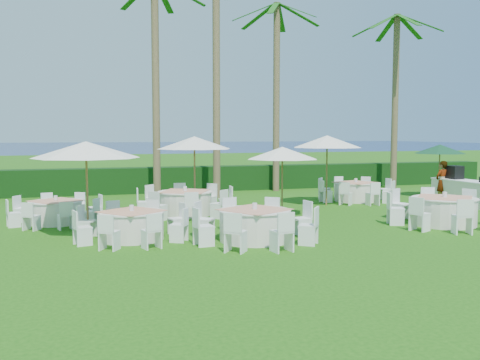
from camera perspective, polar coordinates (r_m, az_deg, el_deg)
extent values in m
plane|color=#19510E|center=(14.57, 2.84, -6.13)|extent=(120.00, 120.00, 0.00)
cube|color=black|center=(25.98, -6.32, 0.09)|extent=(34.00, 1.00, 1.20)
plane|color=#061345|center=(115.55, -14.92, 3.44)|extent=(260.00, 260.00, 0.00)
cylinder|color=silver|center=(14.49, -11.45, -4.83)|extent=(1.67, 1.67, 0.73)
cylinder|color=silver|center=(14.43, -11.48, -3.37)|extent=(1.74, 1.74, 0.03)
cube|color=tan|center=(14.43, -11.48, -3.27)|extent=(1.89, 1.89, 0.01)
cylinder|color=silver|center=(14.42, -11.49, -2.93)|extent=(0.12, 0.12, 0.16)
cube|color=white|center=(14.98, -6.77, -4.16)|extent=(0.50, 0.50, 0.87)
cube|color=white|center=(15.66, -9.50, -3.79)|extent=(0.56, 0.56, 0.87)
cube|color=white|center=(15.69, -13.17, -3.84)|extent=(0.50, 0.50, 0.87)
cube|color=white|center=(15.06, -16.02, -4.27)|extent=(0.56, 0.56, 0.87)
cube|color=white|center=(14.07, -16.46, -4.92)|extent=(0.50, 0.50, 0.87)
cube|color=white|center=(13.31, -13.77, -5.42)|extent=(0.56, 0.56, 0.87)
cube|color=white|center=(13.28, -9.44, -5.37)|extent=(0.50, 0.50, 0.87)
cube|color=white|center=(14.00, -6.55, -4.80)|extent=(0.56, 0.56, 0.87)
cylinder|color=silver|center=(14.04, 1.57, -4.90)|extent=(1.83, 1.83, 0.80)
cylinder|color=silver|center=(13.98, 1.58, -3.25)|extent=(1.91, 1.91, 0.03)
cube|color=tan|center=(13.98, 1.58, -3.15)|extent=(2.02, 2.02, 0.01)
cylinder|color=silver|center=(13.96, 1.58, -2.81)|extent=(0.13, 0.13, 0.17)
cube|color=white|center=(14.72, 6.57, -4.16)|extent=(0.50, 0.50, 0.95)
cube|color=white|center=(15.38, 3.24, -3.74)|extent=(0.62, 0.62, 0.95)
cube|color=white|center=(15.30, -0.85, -3.77)|extent=(0.50, 0.50, 0.95)
cube|color=white|center=(14.53, -3.81, -4.25)|extent=(0.62, 0.62, 0.95)
cube|color=white|center=(13.45, -3.90, -5.00)|extent=(0.50, 0.50, 0.95)
cube|color=white|center=(12.70, -0.46, -5.59)|extent=(0.62, 0.62, 0.95)
cube|color=white|center=(12.79, 4.48, -5.53)|extent=(0.50, 0.50, 0.95)
cube|color=white|center=(13.66, 7.31, -4.88)|extent=(0.62, 0.62, 0.95)
cylinder|color=silver|center=(17.58, 20.95, -3.18)|extent=(1.89, 1.89, 0.82)
cylinder|color=silver|center=(17.53, 20.99, -1.82)|extent=(1.97, 1.97, 0.03)
cube|color=tan|center=(17.53, 20.99, -1.74)|extent=(2.16, 2.16, 0.01)
cylinder|color=silver|center=(17.52, 21.00, -1.46)|extent=(0.13, 0.13, 0.18)
cube|color=white|center=(18.90, 22.96, -2.45)|extent=(0.61, 0.61, 0.99)
cube|color=white|center=(18.97, 19.54, -2.31)|extent=(0.59, 0.59, 0.99)
cube|color=white|center=(18.27, 16.81, -2.51)|extent=(0.61, 0.61, 0.99)
cube|color=white|center=(17.16, 16.27, -2.97)|extent=(0.59, 0.59, 0.99)
cube|color=white|center=(16.27, 18.63, -3.46)|extent=(0.61, 0.61, 0.99)
cube|color=white|center=(16.19, 22.62, -3.62)|extent=(0.59, 0.59, 0.99)
cylinder|color=silver|center=(17.68, -19.03, -3.30)|extent=(1.58, 1.58, 0.68)
cylinder|color=silver|center=(17.63, -19.06, -2.17)|extent=(1.64, 1.64, 0.03)
cube|color=tan|center=(17.63, -19.06, -2.09)|extent=(1.78, 1.78, 0.01)
cylinder|color=silver|center=(17.62, -19.07, -1.82)|extent=(0.11, 0.11, 0.15)
cube|color=white|center=(17.95, -15.18, -2.86)|extent=(0.46, 0.46, 0.82)
cube|color=white|center=(18.70, -16.96, -2.60)|extent=(0.53, 0.53, 0.82)
cube|color=white|center=(18.87, -19.79, -2.61)|extent=(0.46, 0.46, 0.82)
cube|color=white|center=(18.37, -22.25, -2.88)|extent=(0.53, 0.53, 0.82)
cube|color=white|center=(17.47, -23.00, -3.30)|extent=(0.46, 0.46, 0.82)
cube|color=white|center=(16.67, -21.37, -3.63)|extent=(0.53, 0.53, 0.82)
cube|color=white|center=(16.47, -18.17, -3.63)|extent=(0.46, 0.46, 0.82)
cube|color=white|center=(17.02, -15.57, -3.29)|extent=(0.53, 0.53, 0.82)
cylinder|color=silver|center=(18.57, -5.87, -2.50)|extent=(1.82, 1.82, 0.79)
cylinder|color=silver|center=(18.52, -5.88, -1.26)|extent=(1.89, 1.89, 0.03)
cube|color=tan|center=(18.52, -5.88, -1.18)|extent=(1.97, 1.97, 0.01)
cylinder|color=silver|center=(18.51, -5.89, -0.92)|extent=(0.13, 0.13, 0.17)
cube|color=white|center=(19.70, -3.33, -1.83)|extent=(0.62, 0.62, 0.95)
cube|color=white|center=(19.96, -6.38, -1.76)|extent=(0.47, 0.47, 0.95)
cube|color=white|center=(19.46, -9.18, -1.96)|extent=(0.62, 0.62, 0.95)
cube|color=white|center=(18.44, -10.26, -2.36)|extent=(0.47, 0.47, 0.95)
cube|color=white|center=(17.47, -8.74, -2.75)|extent=(0.62, 0.62, 0.95)
cube|color=white|center=(17.17, -5.28, -2.85)|extent=(0.47, 0.47, 0.95)
cube|color=white|center=(17.73, -2.24, -2.58)|extent=(0.62, 0.62, 0.95)
cube|color=white|center=(18.79, -1.57, -2.15)|extent=(0.47, 0.47, 0.95)
cylinder|color=silver|center=(22.68, 12.23, -1.28)|extent=(1.73, 1.73, 0.75)
cylinder|color=silver|center=(22.64, 12.25, -0.31)|extent=(1.81, 1.81, 0.03)
cube|color=tan|center=(22.64, 12.25, -0.24)|extent=(1.82, 1.82, 0.01)
cylinder|color=silver|center=(22.63, 12.25, -0.03)|extent=(0.12, 0.12, 0.16)
cube|color=white|center=(23.35, 15.15, -0.97)|extent=(0.43, 0.43, 0.90)
cube|color=white|center=(23.97, 13.14, -0.78)|extent=(0.60, 0.60, 0.90)
cube|color=white|center=(23.86, 10.67, -0.76)|extent=(0.43, 0.43, 0.90)
cube|color=white|center=(23.09, 9.00, -0.93)|extent=(0.60, 0.60, 0.90)
cube|color=white|center=(22.06, 9.14, -1.21)|extent=(0.43, 0.43, 0.90)
cube|color=white|center=(21.38, 11.21, -1.43)|extent=(0.60, 0.60, 0.90)
cube|color=white|center=(21.50, 13.96, -1.45)|extent=(0.43, 0.43, 0.90)
cube|color=white|center=(22.33, 15.57, -1.25)|extent=(0.60, 0.60, 0.90)
cylinder|color=brown|center=(15.11, -16.00, -1.13)|extent=(0.06, 0.06, 2.50)
cone|color=white|center=(15.04, -16.10, 3.13)|extent=(2.90, 2.90, 0.45)
sphere|color=brown|center=(15.04, -16.11, 3.72)|extent=(0.10, 0.10, 0.10)
cylinder|color=brown|center=(17.84, 4.52, -0.40)|extent=(0.05, 0.05, 2.28)
cone|color=white|center=(17.78, 4.54, 2.89)|extent=(2.43, 2.43, 0.41)
sphere|color=brown|center=(17.77, 4.55, 3.34)|extent=(0.09, 0.09, 0.09)
cylinder|color=brown|center=(19.98, -4.86, 0.64)|extent=(0.06, 0.06, 2.59)
cone|color=white|center=(19.93, -4.89, 3.99)|extent=(2.78, 2.78, 0.47)
sphere|color=brown|center=(19.93, -4.89, 4.45)|extent=(0.10, 0.10, 0.10)
cylinder|color=brown|center=(21.13, 9.23, 0.87)|extent=(0.06, 0.06, 2.63)
cone|color=white|center=(21.08, 9.28, 4.07)|extent=(2.75, 2.75, 0.47)
sphere|color=brown|center=(21.08, 9.28, 4.52)|extent=(0.11, 0.11, 0.11)
cylinder|color=brown|center=(25.02, 20.48, 0.81)|extent=(0.05, 0.05, 2.24)
cone|color=#103E23|center=(24.97, 20.55, 3.12)|extent=(2.19, 2.19, 0.40)
sphere|color=brown|center=(24.97, 20.56, 3.43)|extent=(0.09, 0.09, 0.09)
cube|color=silver|center=(22.17, 23.99, -1.48)|extent=(0.97, 4.25, 0.95)
cube|color=white|center=(22.12, 24.04, -0.20)|extent=(1.03, 4.30, 0.04)
cube|color=black|center=(23.04, 21.91, 0.77)|extent=(0.49, 0.60, 0.53)
imported|color=gray|center=(23.05, 20.73, -0.19)|extent=(0.71, 0.55, 1.71)
cylinder|color=brown|center=(23.30, -8.97, 9.45)|extent=(0.32, 0.32, 9.28)
cylinder|color=brown|center=(23.42, -2.53, 10.34)|extent=(0.32, 0.32, 9.99)
cylinder|color=brown|center=(26.17, 3.90, 8.71)|extent=(0.32, 0.32, 9.02)
cube|color=#175314|center=(27.15, 6.21, 17.14)|extent=(2.21, 0.30, 1.00)
cube|color=#175314|center=(27.80, 4.29, 16.87)|extent=(1.33, 2.06, 1.00)
cube|color=#175314|center=(27.42, 2.07, 17.05)|extent=(1.36, 2.04, 1.00)
cube|color=#175314|center=(26.36, 1.64, 17.54)|extent=(2.21, 0.30, 1.00)
cube|color=#175314|center=(25.68, 3.59, 17.87)|extent=(1.33, 2.06, 1.00)
cube|color=#175314|center=(26.09, 5.94, 17.65)|extent=(1.36, 2.04, 1.00)
cylinder|color=brown|center=(28.26, 16.21, 7.94)|extent=(0.32, 0.32, 8.71)
cube|color=#175314|center=(29.64, 17.60, 15.30)|extent=(2.14, 1.13, 1.00)
cube|color=#175314|center=(29.70, 15.41, 15.33)|extent=(0.53, 2.22, 1.00)
cube|color=#175314|center=(28.82, 14.15, 15.68)|extent=(1.94, 1.54, 1.00)
cube|color=#175314|center=(27.84, 15.13, 16.04)|extent=(2.14, 1.13, 1.00)
cube|color=#175314|center=(27.78, 17.48, 16.01)|extent=(0.53, 2.22, 1.00)
cube|color=#175314|center=(28.70, 18.68, 15.62)|extent=(1.94, 1.54, 1.00)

